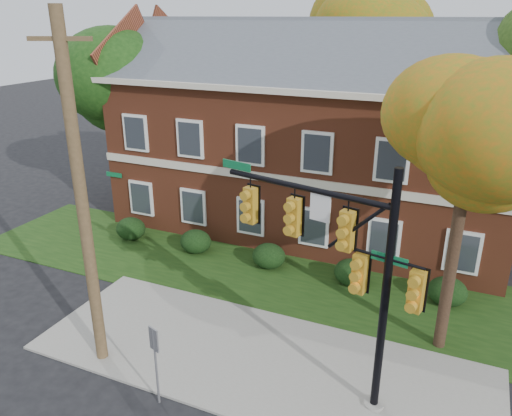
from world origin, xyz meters
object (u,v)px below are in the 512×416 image
at_px(hedge_far_left, 131,229).
at_px(traffic_signal, 343,257).
at_px(tree_near_right, 480,143).
at_px(tree_far_rear, 380,34).
at_px(apartment_building, 312,125).
at_px(sign_post, 155,353).
at_px(hedge_center, 269,256).
at_px(tree_left_rear, 126,81).
at_px(hedge_right, 352,273).
at_px(hedge_far_right, 447,291).
at_px(hedge_left, 196,242).
at_px(utility_pole, 82,202).

relative_size(hedge_far_left, traffic_signal, 0.21).
distance_m(tree_near_right, tree_far_rear, 17.12).
height_order(apartment_building, sign_post, apartment_building).
xyz_separation_m(hedge_center, tree_left_rear, (-9.73, 4.14, 6.16)).
relative_size(hedge_right, tree_left_rear, 0.16).
distance_m(apartment_building, hedge_far_right, 9.82).
relative_size(hedge_far_left, hedge_left, 1.00).
distance_m(tree_near_right, traffic_signal, 4.86).
xyz_separation_m(hedge_left, tree_near_right, (10.72, -2.83, 6.14)).
distance_m(apartment_building, hedge_far_left, 9.82).
bearing_deg(hedge_left, apartment_building, 56.33).
distance_m(apartment_building, hedge_left, 7.73).
xyz_separation_m(hedge_far_right, tree_far_rear, (-5.66, 13.09, 8.32)).
bearing_deg(sign_post, hedge_right, 87.84).
bearing_deg(hedge_far_left, hedge_far_right, 0.00).
xyz_separation_m(apartment_building, hedge_far_left, (-7.00, -5.25, -4.46)).
relative_size(utility_pole, sign_post, 4.23).
relative_size(hedge_left, hedge_right, 1.00).
xyz_separation_m(tree_left_rear, utility_pole, (7.32, -11.67, -1.54)).
distance_m(tree_near_right, utility_pole, 10.83).
bearing_deg(tree_far_rear, hedge_far_left, -122.50).
xyz_separation_m(hedge_center, hedge_right, (3.50, 0.00, 0.00)).
distance_m(hedge_far_right, tree_far_rear, 16.51).
height_order(hedge_far_left, hedge_center, same).
bearing_deg(traffic_signal, tree_far_rear, 111.83).
height_order(hedge_far_left, sign_post, sign_post).
xyz_separation_m(hedge_right, tree_far_rear, (-2.16, 13.09, 8.32)).
height_order(hedge_right, traffic_signal, traffic_signal).
bearing_deg(apartment_building, traffic_signal, -68.30).
xyz_separation_m(hedge_far_left, hedge_right, (10.50, 0.00, 0.00)).
xyz_separation_m(tree_near_right, sign_post, (-6.97, -5.58, -5.04)).
distance_m(hedge_right, hedge_far_right, 3.50).
xyz_separation_m(traffic_signal, sign_post, (-4.21, -2.45, -2.55)).
bearing_deg(tree_left_rear, utility_pole, -57.91).
bearing_deg(apartment_building, hedge_center, -90.00).
distance_m(hedge_left, utility_pole, 8.90).
bearing_deg(hedge_right, traffic_signal, -80.83).
relative_size(hedge_right, utility_pole, 0.14).
bearing_deg(apartment_building, sign_post, -88.92).
relative_size(traffic_signal, sign_post, 2.81).
xyz_separation_m(apartment_building, utility_pole, (-2.41, -12.79, 0.15)).
xyz_separation_m(apartment_building, sign_post, (0.26, -13.67, -3.36)).
height_order(utility_pole, sign_post, utility_pole).
distance_m(hedge_right, utility_pole, 10.63).
height_order(traffic_signal, utility_pole, utility_pole).
height_order(tree_left_rear, tree_far_rear, tree_far_rear).
relative_size(hedge_far_left, hedge_far_right, 1.00).
height_order(hedge_left, tree_near_right, tree_near_right).
height_order(hedge_right, tree_far_rear, tree_far_rear).
height_order(hedge_center, tree_left_rear, tree_left_rear).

